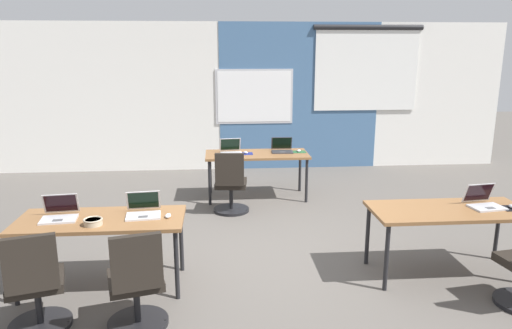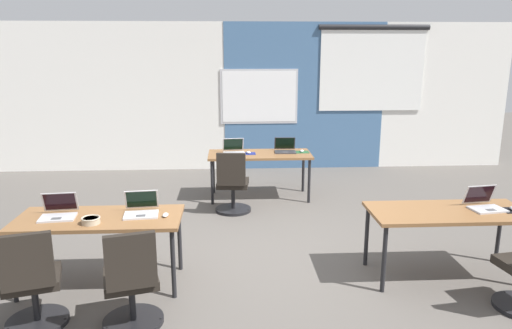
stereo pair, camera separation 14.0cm
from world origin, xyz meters
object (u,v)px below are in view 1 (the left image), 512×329
object	(u,v)px
laptop_near_right_end	(484,202)
laptop_near_left_end	(60,214)
chair_far_left	(231,188)
mouse_near_left_inner	(168,216)
chair_near_left_inner	(137,289)
desk_far_center	(257,157)
chair_near_left_end	(36,290)
mouse_near_right_end	(512,206)
snack_bowl	(93,221)
desk_near_left	(101,224)
laptop_far_right	(282,149)
mouse_far_right	(299,151)
mouse_far_left	(246,152)
desk_near_right	(449,214)
laptop_far_left	(231,150)
laptop_near_left_inner	(143,210)

from	to	relation	value
laptop_near_right_end	laptop_near_left_end	bearing A→B (deg)	171.94
chair_far_left	mouse_near_left_inner	xyz separation A→B (m)	(-0.67, -2.13, 0.36)
chair_near_left_inner	mouse_near_left_inner	bearing A→B (deg)	-119.44
desk_far_center	chair_near_left_end	bearing A→B (deg)	-120.88
mouse_near_right_end	laptop_near_right_end	bearing A→B (deg)	162.93
snack_bowl	laptop_near_right_end	bearing A→B (deg)	3.26
desk_near_left	laptop_far_right	bearing A→B (deg)	53.29
laptop_near_left_end	chair_near_left_end	bearing A→B (deg)	-95.05
desk_far_center	mouse_far_right	size ratio (longest dim) A/B	14.17
laptop_near_left_end	snack_bowl	xyz separation A→B (m)	(0.37, -0.21, -0.01)
mouse_far_left	laptop_near_right_end	world-z (taller)	laptop_near_right_end
chair_near_left_inner	desk_near_right	bearing A→B (deg)	179.64
laptop_far_left	chair_near_left_inner	xyz separation A→B (m)	(-0.90, -3.64, -0.39)
desk_near_right	laptop_far_left	bearing A→B (deg)	127.13
laptop_near_left_inner	mouse_near_left_inner	world-z (taller)	laptop_near_left_inner
laptop_far_right	mouse_far_right	bearing A→B (deg)	-6.33
mouse_far_left	mouse_near_right_end	world-z (taller)	same
chair_far_left	mouse_near_right_end	world-z (taller)	chair_far_left
desk_near_right	laptop_near_left_end	size ratio (longest dim) A/B	4.42
mouse_far_left	laptop_near_left_end	distance (m)	3.38
laptop_far_right	desk_near_right	bearing A→B (deg)	-62.35
laptop_far_right	laptop_far_left	bearing A→B (deg)	-173.50
desk_near_right	chair_near_left_inner	size ratio (longest dim) A/B	1.74
laptop_near_right_end	laptop_far_right	distance (m)	3.34
laptop_near_left_end	mouse_far_right	xyz separation A→B (m)	(2.81, 2.82, -0.03)
desk_near_right	mouse_near_left_inner	size ratio (longest dim) A/B	15.38
mouse_near_right_end	snack_bowl	size ratio (longest dim) A/B	0.60
mouse_far_right	mouse_far_left	bearing A→B (deg)	-175.50
laptop_far_left	mouse_near_left_inner	world-z (taller)	laptop_far_left
laptop_near_left_inner	chair_near_left_inner	xyz separation A→B (m)	(0.05, -0.86, -0.39)
laptop_far_left	mouse_near_right_end	world-z (taller)	laptop_far_left
chair_near_left_end	laptop_far_right	size ratio (longest dim) A/B	2.66
chair_near_left_end	chair_near_left_inner	bearing A→B (deg)	160.76
laptop_near_left_inner	desk_near_left	bearing A→B (deg)	-176.56
mouse_near_right_end	laptop_far_left	bearing A→B (deg)	134.23
desk_far_center	snack_bowl	bearing A→B (deg)	-120.78
desk_far_center	laptop_far_right	distance (m)	0.43
mouse_far_right	snack_bowl	size ratio (longest dim) A/B	0.64
mouse_far_left	mouse_near_right_end	bearing A→B (deg)	-47.61
laptop_far_left	chair_far_left	world-z (taller)	laptop_far_left
desk_far_center	chair_near_left_inner	bearing A→B (deg)	-109.88
desk_near_right	laptop_near_left_end	world-z (taller)	laptop_near_left_end
desk_near_right	mouse_far_left	size ratio (longest dim) A/B	14.09
desk_near_left	chair_far_left	bearing A→B (deg)	57.99
chair_near_left_inner	snack_bowl	bearing A→B (deg)	-67.16
chair_near_left_inner	mouse_far_right	bearing A→B (deg)	-133.33
chair_far_left	mouse_far_right	size ratio (longest dim) A/B	8.15
chair_near_left_inner	chair_near_left_end	size ratio (longest dim) A/B	1.00
laptop_far_left	laptop_near_left_inner	bearing A→B (deg)	-114.33
chair_near_left_inner	laptop_near_left_inner	bearing A→B (deg)	-101.67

